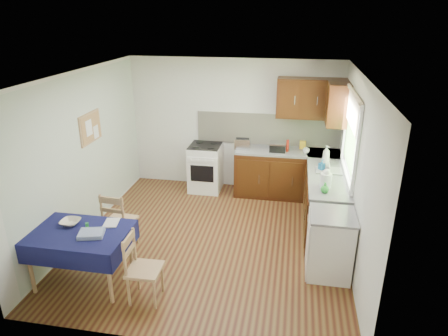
% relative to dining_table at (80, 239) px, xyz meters
% --- Properties ---
extents(floor, '(4.20, 4.20, 0.00)m').
position_rel_dining_table_xyz_m(floor, '(1.41, 1.30, -0.64)').
color(floor, '#471F13').
rests_on(floor, ground).
extents(ceiling, '(4.00, 4.20, 0.02)m').
position_rel_dining_table_xyz_m(ceiling, '(1.41, 1.30, 1.86)').
color(ceiling, white).
rests_on(ceiling, wall_back).
extents(wall_back, '(4.00, 0.02, 2.50)m').
position_rel_dining_table_xyz_m(wall_back, '(1.41, 3.40, 0.61)').
color(wall_back, silver).
rests_on(wall_back, ground).
extents(wall_front, '(4.00, 0.02, 2.50)m').
position_rel_dining_table_xyz_m(wall_front, '(1.41, -0.80, 0.61)').
color(wall_front, silver).
rests_on(wall_front, ground).
extents(wall_left, '(0.02, 4.20, 2.50)m').
position_rel_dining_table_xyz_m(wall_left, '(-0.59, 1.30, 0.61)').
color(wall_left, silver).
rests_on(wall_left, ground).
extents(wall_right, '(0.02, 4.20, 2.50)m').
position_rel_dining_table_xyz_m(wall_right, '(3.41, 1.30, 0.61)').
color(wall_right, silver).
rests_on(wall_right, ground).
extents(base_cabinets, '(1.90, 2.30, 0.86)m').
position_rel_dining_table_xyz_m(base_cabinets, '(2.77, 2.56, -0.21)').
color(base_cabinets, black).
rests_on(base_cabinets, ground).
extents(worktop_back, '(1.90, 0.60, 0.04)m').
position_rel_dining_table_xyz_m(worktop_back, '(2.46, 3.10, 0.24)').
color(worktop_back, slate).
rests_on(worktop_back, base_cabinets).
extents(worktop_right, '(0.60, 1.70, 0.04)m').
position_rel_dining_table_xyz_m(worktop_right, '(3.11, 1.95, 0.24)').
color(worktop_right, slate).
rests_on(worktop_right, base_cabinets).
extents(worktop_corner, '(0.60, 0.60, 0.04)m').
position_rel_dining_table_xyz_m(worktop_corner, '(3.11, 3.10, 0.24)').
color(worktop_corner, slate).
rests_on(worktop_corner, base_cabinets).
extents(splashback, '(2.70, 0.02, 0.60)m').
position_rel_dining_table_xyz_m(splashback, '(2.06, 3.38, 0.56)').
color(splashback, beige).
rests_on(splashback, wall_back).
extents(upper_cabinets, '(1.20, 0.85, 0.70)m').
position_rel_dining_table_xyz_m(upper_cabinets, '(2.93, 3.10, 1.21)').
color(upper_cabinets, black).
rests_on(upper_cabinets, wall_back).
extents(stove, '(0.60, 0.61, 0.92)m').
position_rel_dining_table_xyz_m(stove, '(0.91, 3.10, -0.18)').
color(stove, white).
rests_on(stove, ground).
extents(window, '(0.04, 1.48, 1.26)m').
position_rel_dining_table_xyz_m(window, '(3.38, 2.00, 1.01)').
color(window, '#365D26').
rests_on(window, wall_right).
extents(fridge, '(0.58, 0.60, 0.89)m').
position_rel_dining_table_xyz_m(fridge, '(3.11, 0.75, -0.20)').
color(fridge, white).
rests_on(fridge, ground).
extents(corkboard, '(0.04, 0.62, 0.47)m').
position_rel_dining_table_xyz_m(corkboard, '(-0.56, 1.60, 0.96)').
color(corkboard, tan).
rests_on(corkboard, wall_left).
extents(dining_table, '(1.23, 0.84, 0.75)m').
position_rel_dining_table_xyz_m(dining_table, '(0.00, 0.00, 0.00)').
color(dining_table, '#100F3F').
rests_on(dining_table, ground).
extents(chair_far, '(0.44, 0.44, 0.92)m').
position_rel_dining_table_xyz_m(chair_far, '(0.14, 0.80, -0.15)').
color(chair_far, tan).
rests_on(chair_far, ground).
extents(chair_near, '(0.40, 0.40, 0.88)m').
position_rel_dining_table_xyz_m(chair_near, '(0.86, -0.17, -0.17)').
color(chair_near, tan).
rests_on(chair_near, ground).
extents(toaster, '(0.28, 0.17, 0.22)m').
position_rel_dining_table_xyz_m(toaster, '(1.63, 3.05, 0.36)').
color(toaster, silver).
rests_on(toaster, worktop_back).
extents(sandwich_press, '(0.29, 0.25, 0.17)m').
position_rel_dining_table_xyz_m(sandwich_press, '(2.28, 3.04, 0.34)').
color(sandwich_press, black).
rests_on(sandwich_press, worktop_back).
extents(sauce_bottle, '(0.05, 0.05, 0.22)m').
position_rel_dining_table_xyz_m(sauce_bottle, '(2.45, 3.05, 0.37)').
color(sauce_bottle, '#B51E0E').
rests_on(sauce_bottle, worktop_back).
extents(yellow_packet, '(0.12, 0.09, 0.15)m').
position_rel_dining_table_xyz_m(yellow_packet, '(2.73, 3.26, 0.33)').
color(yellow_packet, gold).
rests_on(yellow_packet, worktop_back).
extents(dish_rack, '(0.41, 0.31, 0.19)m').
position_rel_dining_table_xyz_m(dish_rack, '(3.14, 2.19, 0.28)').
color(dish_rack, gray).
rests_on(dish_rack, worktop_right).
extents(kettle, '(0.16, 0.16, 0.28)m').
position_rel_dining_table_xyz_m(kettle, '(3.05, 1.57, 0.38)').
color(kettle, white).
rests_on(kettle, worktop_right).
extents(cup, '(0.16, 0.16, 0.09)m').
position_rel_dining_table_xyz_m(cup, '(2.79, 3.00, 0.31)').
color(cup, white).
rests_on(cup, worktop_back).
extents(soap_bottle_a, '(0.17, 0.17, 0.31)m').
position_rel_dining_table_xyz_m(soap_bottle_a, '(3.10, 2.54, 0.42)').
color(soap_bottle_a, white).
rests_on(soap_bottle_a, worktop_right).
extents(soap_bottle_b, '(0.12, 0.12, 0.18)m').
position_rel_dining_table_xyz_m(soap_bottle_b, '(3.02, 2.21, 0.35)').
color(soap_bottle_b, '#1C67A3').
rests_on(soap_bottle_b, worktop_right).
extents(soap_bottle_c, '(0.17, 0.17, 0.15)m').
position_rel_dining_table_xyz_m(soap_bottle_c, '(3.03, 1.36, 0.33)').
color(soap_bottle_c, green).
rests_on(soap_bottle_c, worktop_right).
extents(plate_bowl, '(0.25, 0.25, 0.06)m').
position_rel_dining_table_xyz_m(plate_bowl, '(-0.19, 0.14, 0.13)').
color(plate_bowl, beige).
rests_on(plate_bowl, dining_table).
extents(book, '(0.22, 0.27, 0.02)m').
position_rel_dining_table_xyz_m(book, '(0.23, 0.24, 0.11)').
color(book, white).
rests_on(book, dining_table).
extents(spice_jar, '(0.04, 0.04, 0.08)m').
position_rel_dining_table_xyz_m(spice_jar, '(0.08, 0.08, 0.15)').
color(spice_jar, '#248534').
rests_on(spice_jar, dining_table).
extents(tea_towel, '(0.34, 0.30, 0.05)m').
position_rel_dining_table_xyz_m(tea_towel, '(0.21, -0.06, 0.13)').
color(tea_towel, '#284693').
rests_on(tea_towel, dining_table).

